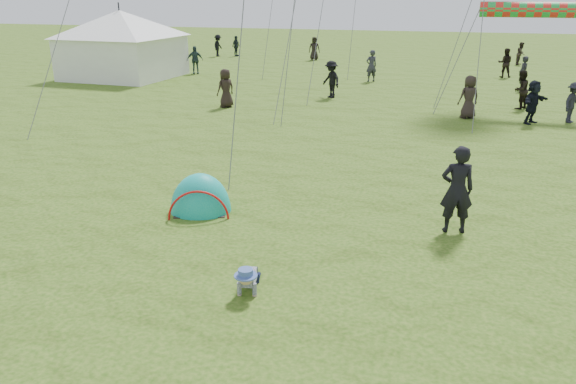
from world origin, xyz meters
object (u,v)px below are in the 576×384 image
(popup_tent, at_px, (201,211))
(standing_adult, at_px, (457,190))
(event_marquee, at_px, (122,42))
(crawling_toddler, at_px, (248,277))

(popup_tent, relative_size, standing_adult, 0.96)
(standing_adult, bearing_deg, event_marquee, -56.76)
(popup_tent, height_order, standing_adult, standing_adult)
(standing_adult, bearing_deg, popup_tent, -8.89)
(event_marquee, bearing_deg, popup_tent, -51.71)
(popup_tent, height_order, event_marquee, event_marquee)
(popup_tent, bearing_deg, standing_adult, -14.33)
(crawling_toddler, distance_m, popup_tent, 4.09)
(popup_tent, distance_m, event_marquee, 23.61)
(crawling_toddler, bearing_deg, standing_adult, 36.93)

